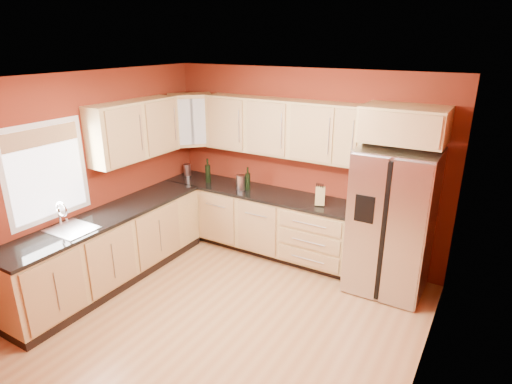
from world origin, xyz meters
TOP-DOWN VIEW (x-y plane):
  - floor at (0.00, 0.00)m, footprint 4.00×4.00m
  - ceiling at (0.00, 0.00)m, footprint 4.00×4.00m
  - wall_back at (0.00, 2.00)m, footprint 4.00×0.04m
  - wall_front at (0.00, -2.00)m, footprint 4.00×0.04m
  - wall_left at (-2.00, 0.00)m, footprint 0.04×4.00m
  - wall_right at (2.00, 0.00)m, footprint 0.04×4.00m
  - base_cabinets_back at (-0.55, 1.70)m, footprint 2.90×0.60m
  - base_cabinets_left at (-1.70, 0.00)m, footprint 0.60×2.80m
  - countertop_back at (-0.55, 1.69)m, footprint 2.90×0.62m
  - countertop_left at (-1.69, 0.00)m, footprint 0.62×2.80m
  - upper_cabinets_back at (-0.25, 1.83)m, footprint 2.30×0.33m
  - upper_cabinets_left at (-1.83, 0.72)m, footprint 0.33×1.35m
  - corner_upper_cabinet at (-1.67, 1.67)m, footprint 0.67×0.67m
  - over_fridge_cabinet at (1.35, 1.70)m, footprint 0.92×0.60m
  - refrigerator at (1.35, 1.62)m, footprint 0.90×0.75m
  - window at (-1.98, -0.50)m, footprint 0.03×0.90m
  - sink_faucet at (-1.69, -0.50)m, footprint 0.50×0.42m
  - canister_left at (-1.85, 1.74)m, footprint 0.13×0.13m
  - canister_right at (-0.77, 1.61)m, footprint 0.16×0.16m
  - wine_bottle_a at (-1.37, 1.64)m, footprint 0.08×0.08m
  - wine_bottle_b at (-0.69, 1.67)m, footprint 0.07×0.07m
  - knife_block at (0.42, 1.64)m, footprint 0.15×0.14m
  - soap_dispenser at (0.80, 1.70)m, footprint 0.08×0.08m

SIDE VIEW (x-z plane):
  - floor at x=0.00m, z-range 0.00..0.00m
  - base_cabinets_back at x=-0.55m, z-range 0.00..0.88m
  - base_cabinets_left at x=-1.70m, z-range 0.00..0.88m
  - refrigerator at x=1.35m, z-range 0.00..1.78m
  - countertop_back at x=-0.55m, z-range 0.88..0.92m
  - countertop_left at x=-1.69m, z-range 0.88..0.92m
  - canister_left at x=-1.85m, z-range 0.92..1.11m
  - soap_dispenser at x=0.80m, z-range 0.92..1.13m
  - canister_right at x=-0.77m, z-range 0.92..1.13m
  - knife_block at x=0.42m, z-range 0.92..1.16m
  - sink_faucet at x=-1.69m, z-range 0.92..1.22m
  - wine_bottle_b at x=-0.69m, z-range 0.92..1.25m
  - wine_bottle_a at x=-1.37m, z-range 0.92..1.28m
  - wall_back at x=0.00m, z-range 0.00..2.60m
  - wall_front at x=0.00m, z-range 0.00..2.60m
  - wall_left at x=-2.00m, z-range 0.00..2.60m
  - wall_right at x=2.00m, z-range 0.00..2.60m
  - window at x=-1.98m, z-range 1.05..2.05m
  - upper_cabinets_back at x=-0.25m, z-range 1.45..2.20m
  - upper_cabinets_left at x=-1.83m, z-range 1.45..2.20m
  - corner_upper_cabinet at x=-1.67m, z-range 1.45..2.20m
  - over_fridge_cabinet at x=1.35m, z-range 1.85..2.25m
  - ceiling at x=0.00m, z-range 2.60..2.60m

